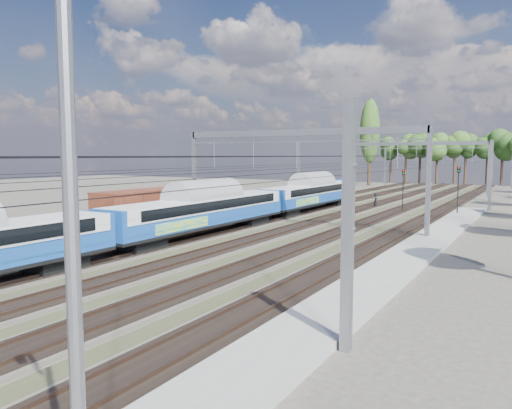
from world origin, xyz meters
The scene contains 11 objects.
track_bed centered at (0.00, 45.00, 0.10)m, with size 21.00×130.00×0.34m.
platform centered at (12.00, 20.00, 0.15)m, with size 3.00×70.00×0.30m, color gray.
catenary centered at (0.33, 52.69, 6.40)m, with size 25.65×130.00×9.00m.
tree_belt centered at (6.24, 94.09, 8.81)m, with size 38.67×100.35×12.10m.
poplar centered at (-14.50, 98.00, 11.89)m, with size 4.40×4.40×19.04m.
emu_train centered at (-4.50, 21.61, 2.67)m, with size 3.11×65.68×4.54m.
freight_boxcar centered at (-9.00, 22.47, 2.26)m, with size 2.97×14.34×3.70m.
worker centered at (0.97, 51.40, 0.96)m, with size 0.70×0.46×1.92m, color black.
signal_near centered at (5.24, 47.73, 3.18)m, with size 0.34×0.31×5.02m.
signal_far centered at (11.20, 47.93, 3.44)m, with size 0.39×0.36×5.44m.
lamp_post centered at (13.90, -6.34, 5.67)m, with size 1.74×0.65×10.39m.
Camera 1 is at (19.40, -10.78, 6.65)m, focal length 35.00 mm.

